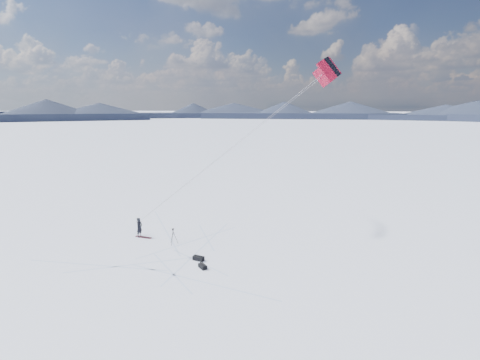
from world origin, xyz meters
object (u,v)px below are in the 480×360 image
(gear_bag_a, at_px, (198,258))
(gear_bag_b, at_px, (203,266))
(snowboard, at_px, (144,237))
(tripod, at_px, (173,234))
(snowkiter, at_px, (140,237))

(gear_bag_a, bearing_deg, gear_bag_b, -45.03)
(snowboard, relative_size, tripod, 1.14)
(snowboard, bearing_deg, tripod, -7.78)
(snowkiter, distance_m, snowboard, 0.37)
(gear_bag_b, bearing_deg, tripod, 179.55)
(gear_bag_a, height_order, gear_bag_b, gear_bag_a)
(gear_bag_b, bearing_deg, snowkiter, -168.14)
(gear_bag_a, relative_size, gear_bag_b, 1.11)
(tripod, height_order, gear_bag_a, tripod)
(tripod, bearing_deg, snowkiter, 138.88)
(snowkiter, xyz_separation_m, tripod, (3.47, -0.57, 0.85))
(tripod, xyz_separation_m, gear_bag_b, (3.93, -3.26, -0.70))
(tripod, bearing_deg, gear_bag_a, -66.63)
(snowkiter, height_order, gear_bag_b, snowkiter)
(gear_bag_a, xyz_separation_m, gear_bag_b, (0.78, -1.07, -0.02))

